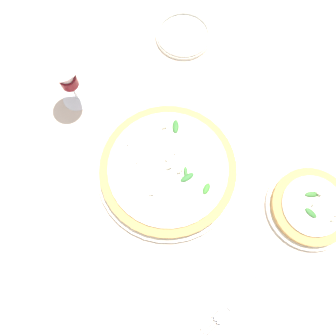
# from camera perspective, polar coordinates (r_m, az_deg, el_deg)

# --- Properties ---
(ground_plane) EXTENTS (6.00, 6.00, 0.00)m
(ground_plane) POSITION_cam_1_polar(r_m,az_deg,el_deg) (0.86, -1.44, 1.48)
(ground_plane) COLOR beige
(pizza_arugula_main) EXTENTS (0.37, 0.37, 0.05)m
(pizza_arugula_main) POSITION_cam_1_polar(r_m,az_deg,el_deg) (0.83, 0.01, -0.25)
(pizza_arugula_main) COLOR silver
(pizza_arugula_main) RESTS_ON ground_plane
(pizza_personal_side) EXTENTS (0.21, 0.21, 0.05)m
(pizza_personal_side) POSITION_cam_1_polar(r_m,az_deg,el_deg) (0.88, 23.51, -6.22)
(pizza_personal_side) COLOR silver
(pizza_personal_side) RESTS_ON ground_plane
(wine_glass) EXTENTS (0.08, 0.08, 0.15)m
(wine_glass) POSITION_cam_1_polar(r_m,az_deg,el_deg) (0.88, -17.22, 14.77)
(wine_glass) COLOR white
(wine_glass) RESTS_ON ground_plane
(napkin) EXTENTS (0.12, 0.08, 0.01)m
(napkin) POSITION_cam_1_polar(r_m,az_deg,el_deg) (0.83, 12.24, -21.25)
(napkin) COLOR silver
(napkin) RESTS_ON ground_plane
(fork) EXTENTS (0.21, 0.05, 0.00)m
(fork) POSITION_cam_1_polar(r_m,az_deg,el_deg) (0.83, 11.91, -21.65)
(fork) COLOR silver
(fork) RESTS_ON ground_plane
(side_plate_white) EXTENTS (0.16, 0.16, 0.02)m
(side_plate_white) POSITION_cam_1_polar(r_m,az_deg,el_deg) (1.04, 2.71, 22.12)
(side_plate_white) COLOR silver
(side_plate_white) RESTS_ON ground_plane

